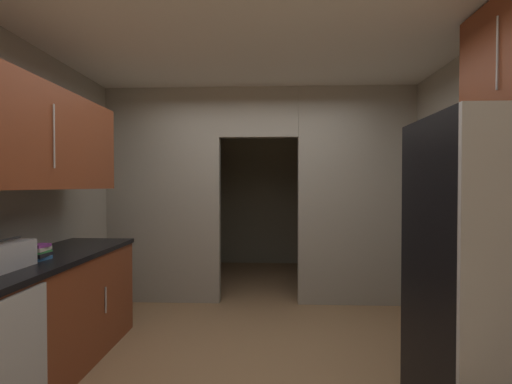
# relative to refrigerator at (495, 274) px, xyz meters

# --- Properties ---
(ground) EXTENTS (20.00, 20.00, 0.00)m
(ground) POSITION_rel_refrigerator_xyz_m (-1.47, 0.56, -0.93)
(ground) COLOR #93704C
(kitchen_overhead_slab) EXTENTS (4.18, 7.20, 0.06)m
(kitchen_overhead_slab) POSITION_rel_refrigerator_xyz_m (-1.47, 1.04, 1.76)
(kitchen_overhead_slab) COLOR silver
(kitchen_partition) EXTENTS (3.78, 0.12, 2.65)m
(kitchen_partition) POSITION_rel_refrigerator_xyz_m (-1.47, 2.16, 0.47)
(kitchen_partition) COLOR #9E998C
(kitchen_partition) RESTS_ON ground
(adjoining_room_shell) EXTENTS (3.78, 2.28, 2.65)m
(adjoining_room_shell) POSITION_rel_refrigerator_xyz_m (-1.47, 3.79, 0.40)
(adjoining_room_shell) COLOR gray
(adjoining_room_shell) RESTS_ON ground
(refrigerator) EXTENTS (0.80, 0.77, 1.86)m
(refrigerator) POSITION_rel_refrigerator_xyz_m (0.00, 0.00, 0.00)
(refrigerator) COLOR black
(refrigerator) RESTS_ON ground
(lower_cabinet_run) EXTENTS (0.65, 2.12, 0.91)m
(lower_cabinet_run) POSITION_rel_refrigerator_xyz_m (-3.03, 0.30, -0.47)
(lower_cabinet_run) COLOR brown
(lower_cabinet_run) RESTS_ON ground
(dishwasher) EXTENTS (0.02, 0.56, 0.85)m
(dishwasher) POSITION_rel_refrigerator_xyz_m (-2.72, -0.29, -0.50)
(dishwasher) COLOR #B7BABC
(dishwasher) RESTS_ON ground
(upper_cabinet_counterside) EXTENTS (0.36, 1.91, 0.76)m
(upper_cabinet_counterside) POSITION_rel_refrigerator_xyz_m (-3.03, 0.30, 0.87)
(upper_cabinet_counterside) COLOR brown
(boombox) EXTENTS (0.17, 0.39, 0.20)m
(boombox) POSITION_rel_refrigerator_xyz_m (-3.01, 0.02, 0.07)
(boombox) COLOR #B2B2B7
(boombox) RESTS_ON lower_cabinet_run
(book_stack) EXTENTS (0.13, 0.17, 0.11)m
(book_stack) POSITION_rel_refrigerator_xyz_m (-2.99, 0.33, 0.04)
(book_stack) COLOR #2D609E
(book_stack) RESTS_ON lower_cabinet_run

